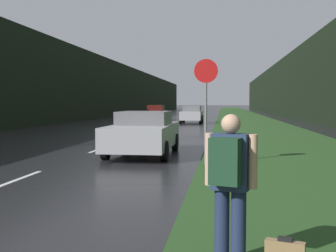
% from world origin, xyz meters
% --- Properties ---
extents(grass_verge, '(6.00, 240.00, 0.02)m').
position_xyz_m(grass_verge, '(6.94, 40.00, 0.01)').
color(grass_verge, '#26471E').
rests_on(grass_verge, ground_plane).
extents(lane_stripe_b, '(0.12, 3.00, 0.01)m').
position_xyz_m(lane_stripe_b, '(0.00, 6.51, 0.00)').
color(lane_stripe_b, silver).
rests_on(lane_stripe_b, ground_plane).
extents(lane_stripe_c, '(0.12, 3.00, 0.01)m').
position_xyz_m(lane_stripe_c, '(0.00, 13.51, 0.00)').
color(lane_stripe_c, silver).
rests_on(lane_stripe_c, ground_plane).
extents(lane_stripe_d, '(0.12, 3.00, 0.01)m').
position_xyz_m(lane_stripe_d, '(0.00, 20.51, 0.00)').
color(lane_stripe_d, silver).
rests_on(lane_stripe_d, ground_plane).
extents(treeline_far_side, '(2.00, 140.00, 7.02)m').
position_xyz_m(treeline_far_side, '(-9.94, 50.00, 3.51)').
color(treeline_far_side, black).
rests_on(treeline_far_side, ground_plane).
extents(treeline_near_side, '(2.00, 140.00, 7.36)m').
position_xyz_m(treeline_near_side, '(12.94, 50.00, 3.68)').
color(treeline_near_side, black).
rests_on(treeline_near_side, ground_plane).
extents(stop_sign, '(0.66, 0.07, 2.95)m').
position_xyz_m(stop_sign, '(4.14, 9.58, 1.78)').
color(stop_sign, slate).
rests_on(stop_sign, ground_plane).
extents(hitchhiker_with_backpack, '(0.54, 0.48, 1.62)m').
position_xyz_m(hitchhiker_with_backpack, '(4.69, 2.31, 0.94)').
color(hitchhiker_with_backpack, '#1E2847').
rests_on(hitchhiker_with_backpack, ground_plane).
extents(car_passing_near, '(2.02, 4.54, 1.45)m').
position_xyz_m(car_passing_near, '(1.97, 11.77, 0.74)').
color(car_passing_near, '#9E9EA3').
rests_on(car_passing_near, ground_plane).
extents(car_passing_far, '(1.82, 4.21, 1.49)m').
position_xyz_m(car_passing_far, '(1.97, 33.47, 0.76)').
color(car_passing_far, '#9E9EA3').
rests_on(car_passing_far, ground_plane).
extents(car_oncoming, '(1.83, 4.27, 1.52)m').
position_xyz_m(car_oncoming, '(-1.97, 38.95, 0.75)').
color(car_oncoming, maroon).
rests_on(car_oncoming, ground_plane).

